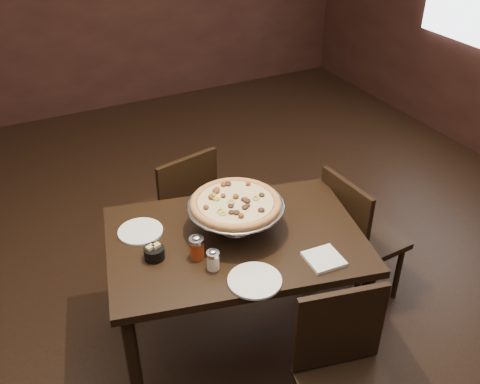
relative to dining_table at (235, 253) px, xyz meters
name	(u,v)px	position (x,y,z in m)	size (l,w,h in m)	color
room	(228,112)	(-0.03, 0.01, 0.75)	(6.04, 7.04, 2.84)	black
dining_table	(235,253)	(0.00, 0.00, 0.00)	(1.35, 1.05, 0.75)	black
pizza_stand	(236,203)	(0.03, 0.05, 0.25)	(0.46, 0.46, 0.19)	silver
parmesan_shaker	(213,260)	(-0.19, -0.16, 0.15)	(0.06, 0.06, 0.10)	#F7EAC0
pepper_flake_shaker	(197,247)	(-0.22, -0.05, 0.16)	(0.07, 0.07, 0.12)	maroon
packet_caddy	(154,253)	(-0.39, 0.03, 0.13)	(0.09, 0.09, 0.07)	black
napkin_stack	(324,259)	(0.28, -0.33, 0.11)	(0.15, 0.15, 0.02)	white
plate_left	(140,231)	(-0.39, 0.24, 0.10)	(0.22, 0.22, 0.01)	white
plate_near	(255,280)	(-0.06, -0.31, 0.10)	(0.23, 0.23, 0.01)	white
serving_spatula	(245,210)	(0.04, -0.01, 0.25)	(0.17, 0.17, 0.02)	silver
chair_far	(180,206)	(0.00, 0.76, -0.19)	(0.47, 0.47, 0.85)	black
chair_near	(346,377)	(0.16, -0.72, -0.19)	(0.47, 0.47, 0.84)	black
chair_side	(356,234)	(0.79, 0.05, -0.19)	(0.42, 0.42, 0.84)	black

